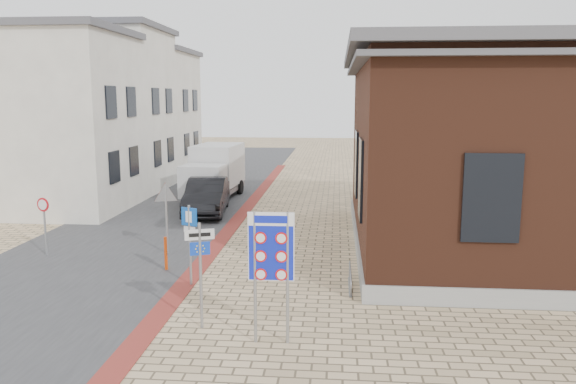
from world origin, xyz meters
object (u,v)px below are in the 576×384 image
(essen_sign, at_px, (200,259))
(border_sign, at_px, (271,250))
(box_truck, at_px, (214,171))
(parking_sign, at_px, (190,232))
(sedan, at_px, (207,196))
(bollard, at_px, (166,254))

(essen_sign, bearing_deg, border_sign, -40.73)
(box_truck, height_order, parking_sign, box_truck)
(sedan, height_order, essen_sign, essen_sign)
(border_sign, height_order, essen_sign, border_sign)
(box_truck, bearing_deg, bollard, -80.81)
(box_truck, bearing_deg, parking_sign, -76.72)
(sedan, bearing_deg, border_sign, -77.40)
(essen_sign, bearing_deg, box_truck, 81.75)
(box_truck, xyz_separation_m, parking_sign, (2.30, -13.61, 0.13))
(sedan, bearing_deg, essen_sign, -83.55)
(box_truck, bearing_deg, border_sign, -70.06)
(border_sign, relative_size, bollard, 2.75)
(sedan, height_order, border_sign, border_sign)
(box_truck, distance_m, bollard, 12.40)
(box_truck, relative_size, bollard, 5.14)
(box_truck, distance_m, parking_sign, 13.81)
(box_truck, distance_m, essen_sign, 16.79)
(border_sign, bearing_deg, box_truck, 105.45)
(box_truck, height_order, essen_sign, box_truck)
(sedan, height_order, parking_sign, parking_sign)
(essen_sign, height_order, bollard, essen_sign)
(essen_sign, xyz_separation_m, bollard, (-2.11, 4.15, -1.11))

